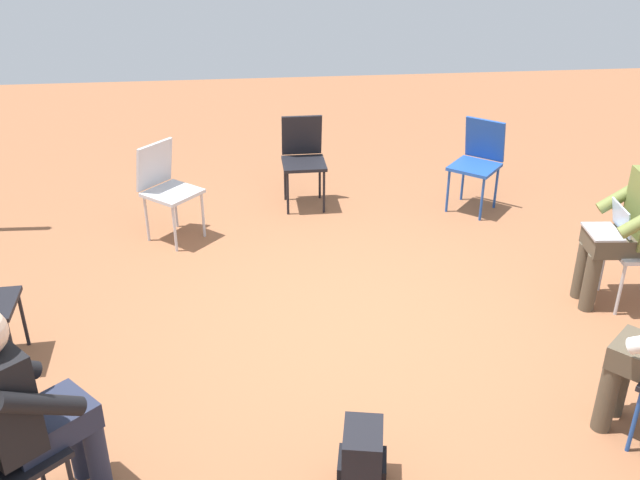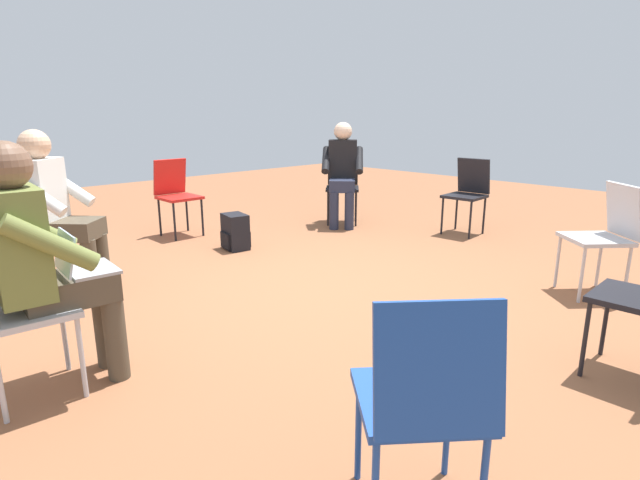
# 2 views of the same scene
# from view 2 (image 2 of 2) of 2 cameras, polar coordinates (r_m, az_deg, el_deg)

# --- Properties ---
(ground_plane) EXTENTS (14.00, 14.00, 0.00)m
(ground_plane) POSITION_cam_2_polar(r_m,az_deg,el_deg) (4.00, 0.38, -5.40)
(ground_plane) COLOR brown
(chair_east) EXTENTS (0.46, 0.42, 0.85)m
(chair_east) POSITION_cam_2_polar(r_m,az_deg,el_deg) (5.92, 16.54, 5.46)
(chair_east) COLOR black
(chair_east) RESTS_ON ground
(chair_northwest) EXTENTS (0.58, 0.59, 0.85)m
(chair_northwest) POSITION_cam_2_polar(r_m,az_deg,el_deg) (4.31, -29.63, 0.97)
(chair_northwest) COLOR black
(chair_northwest) RESTS_ON ground
(chair_northeast) EXTENTS (0.59, 0.58, 0.85)m
(chair_northeast) POSITION_cam_2_polar(r_m,az_deg,el_deg) (6.28, 2.59, 6.53)
(chair_northeast) COLOR black
(chair_northeast) RESTS_ON ground
(chair_southwest) EXTENTS (0.58, 0.59, 0.85)m
(chair_southwest) POSITION_cam_2_polar(r_m,az_deg,el_deg) (1.67, 11.94, -17.04)
(chair_southwest) COLOR #1E4799
(chair_southwest) RESTS_ON ground
(chair_north) EXTENTS (0.40, 0.44, 0.85)m
(chair_north) POSITION_cam_2_polar(r_m,az_deg,el_deg) (5.82, -16.14, 5.35)
(chair_north) COLOR red
(chair_north) RESTS_ON ground
(chair_southeast) EXTENTS (0.59, 0.58, 0.85)m
(chair_southeast) POSITION_cam_2_polar(r_m,az_deg,el_deg) (4.29, 29.85, 0.88)
(chair_southeast) COLOR #B7B7BC
(chair_southeast) RESTS_ON ground
(chair_west) EXTENTS (0.47, 0.43, 0.85)m
(chair_west) POSITION_cam_2_polar(r_m,az_deg,el_deg) (2.74, -32.05, -6.22)
(chair_west) COLOR #B7B7BC
(chair_west) RESTS_ON ground
(person_with_laptop) EXTENTS (0.55, 0.52, 1.24)m
(person_with_laptop) POSITION_cam_2_polar(r_m,az_deg,el_deg) (2.71, -29.08, -1.68)
(person_with_laptop) COLOR #4C4233
(person_with_laptop) RESTS_ON ground
(person_in_black) EXTENTS (0.63, 0.63, 1.24)m
(person_in_black) POSITION_cam_2_polar(r_m,az_deg,el_deg) (6.09, 2.59, 8.16)
(person_in_black) COLOR #23283D
(person_in_black) RESTS_ON ground
(person_in_white) EXTENTS (0.63, 0.63, 1.24)m
(person_in_white) POSITION_cam_2_polar(r_m,az_deg,el_deg) (4.19, -28.04, 3.60)
(person_in_white) COLOR #4C4233
(person_in_white) RESTS_ON ground
(backpack_near_laptop_user) EXTENTS (0.28, 0.31, 0.36)m
(backpack_near_laptop_user) POSITION_cam_2_polar(r_m,az_deg,el_deg) (5.14, -9.64, 0.71)
(backpack_near_laptop_user) COLOR black
(backpack_near_laptop_user) RESTS_ON ground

